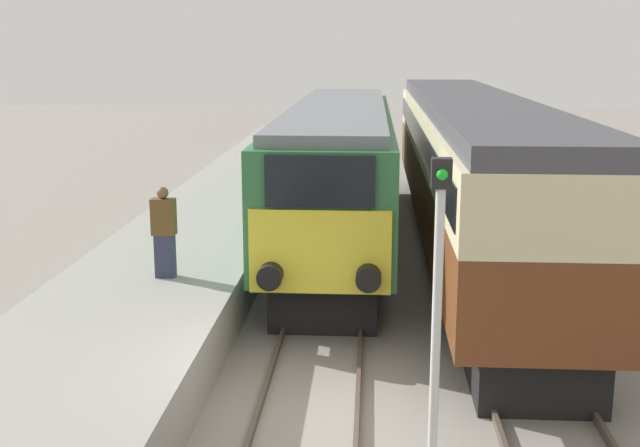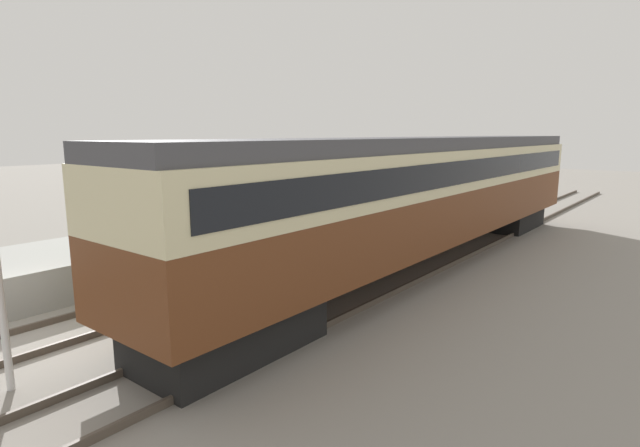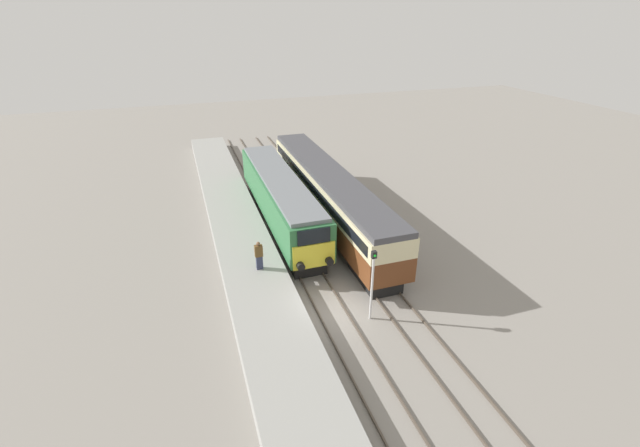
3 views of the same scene
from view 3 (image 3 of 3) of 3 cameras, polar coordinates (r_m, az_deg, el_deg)
ground_plane at (r=22.74m, az=1.56°, el=-11.79°), size 120.00×120.00×0.00m
platform_left at (r=28.37m, az=-10.27°, el=-2.58°), size 3.50×50.00×0.99m
rails_near_track at (r=26.60m, az=-2.11°, el=-5.32°), size 1.51×60.00×0.14m
rails_far_track at (r=27.59m, az=4.69°, el=-4.13°), size 1.50×60.00×0.14m
locomotive at (r=30.78m, az=-5.32°, el=3.50°), size 2.70×16.33×3.72m
passenger_carriage at (r=30.92m, az=1.11°, el=4.36°), size 2.75×20.64×3.99m
person_on_platform at (r=24.15m, az=-8.14°, el=-4.25°), size 0.44×0.26×1.72m
signal_post at (r=21.13m, az=7.00°, el=-7.48°), size 0.24×0.28×3.96m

